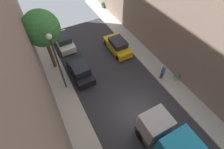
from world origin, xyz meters
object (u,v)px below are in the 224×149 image
object	(u,v)px
parked_car_left_2	(80,70)
pedestrian	(163,72)
parked_car_right_2	(118,46)
lamp_post	(56,57)
potted_plant_3	(103,5)
parked_car_left_3	(64,41)
street_tree_0	(42,29)
potted_plant_2	(176,76)

from	to	relation	value
parked_car_left_2	pedestrian	world-z (taller)	pedestrian
parked_car_right_2	lamp_post	world-z (taller)	lamp_post
pedestrian	potted_plant_3	world-z (taller)	pedestrian
lamp_post	pedestrian	bearing A→B (deg)	-20.98
parked_car_left_2	lamp_post	xyz separation A→B (m)	(-1.90, -0.95, 3.51)
pedestrian	lamp_post	size ratio (longest dim) A/B	0.27
pedestrian	potted_plant_3	bearing A→B (deg)	85.82
parked_car_left_2	parked_car_left_3	size ratio (longest dim) A/B	1.00
street_tree_0	parked_car_left_2	bearing A→B (deg)	-49.80
parked_car_right_2	street_tree_0	bearing A→B (deg)	173.71
street_tree_0	potted_plant_3	distance (m)	14.64
pedestrian	street_tree_0	distance (m)	12.17
street_tree_0	potted_plant_2	xyz separation A→B (m)	(10.37, -7.79, -4.32)
parked_car_left_3	potted_plant_3	world-z (taller)	parked_car_left_3
lamp_post	parked_car_right_2	bearing A→B (deg)	19.33
potted_plant_2	parked_car_left_3	bearing A→B (deg)	127.44
potted_plant_3	lamp_post	size ratio (longest dim) A/B	0.15
parked_car_right_2	potted_plant_2	bearing A→B (deg)	-67.30
potted_plant_2	lamp_post	world-z (taller)	lamp_post
parked_car_left_3	pedestrian	size ratio (longest dim) A/B	2.44
pedestrian	potted_plant_2	world-z (taller)	pedestrian
parked_car_left_2	potted_plant_2	xyz separation A→B (m)	(8.32, -5.36, -0.08)
pedestrian	lamp_post	distance (m)	10.25
street_tree_0	potted_plant_3	xyz separation A→B (m)	(10.44, 9.31, -4.32)
parked_car_left_2	parked_car_right_2	xyz separation A→B (m)	(5.40, 1.61, 0.00)
parked_car_left_2	lamp_post	distance (m)	4.10
parked_car_right_2	potted_plant_3	size ratio (longest dim) A/B	4.50
parked_car_left_3	potted_plant_2	world-z (taller)	parked_car_left_3
parked_car_left_3	street_tree_0	size ratio (longest dim) A/B	0.64
parked_car_left_3	street_tree_0	world-z (taller)	street_tree_0
parked_car_left_3	parked_car_right_2	distance (m)	6.66
parked_car_left_3	potted_plant_3	xyz separation A→B (m)	(8.39, 6.24, -0.08)
parked_car_left_2	street_tree_0	xyz separation A→B (m)	(-2.06, 2.43, 4.24)
street_tree_0	potted_plant_2	bearing A→B (deg)	-36.91
pedestrian	parked_car_left_3	bearing A→B (deg)	125.92
potted_plant_2	lamp_post	bearing A→B (deg)	156.66
parked_car_right_2	potted_plant_2	size ratio (longest dim) A/B	4.75
parked_car_left_3	lamp_post	distance (m)	7.58
parked_car_left_3	potted_plant_2	size ratio (longest dim) A/B	4.75
parked_car_left_3	pedestrian	bearing A→B (deg)	-54.08
potted_plant_3	parked_car_left_2	bearing A→B (deg)	-125.53
pedestrian	lamp_post	world-z (taller)	lamp_post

